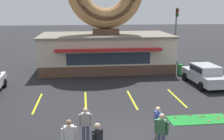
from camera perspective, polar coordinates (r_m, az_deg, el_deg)
ground_plane at (r=12.48m, az=3.95°, el=-14.35°), size 160.00×160.00×0.00m
donut_shop_building at (r=24.98m, az=-1.39°, el=8.68°), size 12.30×6.75×10.96m
putting_mat at (r=14.91m, az=18.42°, el=-10.18°), size 3.25×1.23×0.03m
mini_donut_near_left at (r=15.20m, az=16.71°, el=-9.45°), size 0.13×0.13×0.04m
mini_donut_near_right at (r=15.76m, az=21.32°, el=-8.99°), size 0.13×0.13×0.04m
mini_donut_mid_left at (r=15.30m, az=19.22°, el=-9.49°), size 0.13×0.13×0.04m
mini_donut_mid_centre at (r=15.63m, az=22.79°, el=-9.31°), size 0.13×0.13×0.04m
mini_donut_mid_right at (r=14.72m, az=13.63°, el=-10.02°), size 0.13×0.13×0.04m
mini_donut_far_left at (r=14.79m, az=20.33°, el=-10.39°), size 0.13×0.13×0.04m
mini_donut_far_centre at (r=15.41m, az=22.11°, el=-9.57°), size 0.13×0.13×0.04m
mini_donut_far_right at (r=15.23m, az=22.16°, el=-9.85°), size 0.13×0.13×0.04m
mini_donut_extra at (r=15.24m, az=18.56°, el=-9.52°), size 0.13×0.13×0.04m
golf_ball at (r=14.60m, az=16.73°, el=-10.40°), size 0.04×0.04×0.04m
car_silver at (r=21.20m, az=19.46°, el=-0.81°), size 2.12×4.63×1.60m
pedestrian_hooded_kid at (r=11.08m, az=10.70°, el=-12.91°), size 0.50×0.42×1.69m
pedestrian_leather_jacket_man at (r=11.78m, az=-5.79°, el=-11.45°), size 0.60×0.24×1.58m
pedestrian_clipboard_woman at (r=12.07m, az=9.89°, el=-11.02°), size 0.24×0.60×1.56m
pedestrian_beanie_man at (r=10.42m, az=-9.27°, el=-14.48°), size 0.59×0.31×1.73m
trash_bin at (r=23.89m, az=14.66°, el=0.15°), size 0.57×0.57×0.97m
traffic_light_pole at (r=31.77m, az=13.78°, el=9.27°), size 0.28×0.47×5.80m
parking_stripe_left at (r=17.14m, az=-15.91°, el=-6.92°), size 0.12×3.60×0.01m
parking_stripe_mid_left at (r=16.89m, az=-5.76°, el=-6.75°), size 0.12×3.60×0.01m
parking_stripe_centre at (r=17.16m, az=4.37°, el=-6.38°), size 0.12×3.60×0.01m
parking_stripe_mid_right at (r=17.95m, az=13.87°, el=-5.85°), size 0.12×3.60×0.01m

